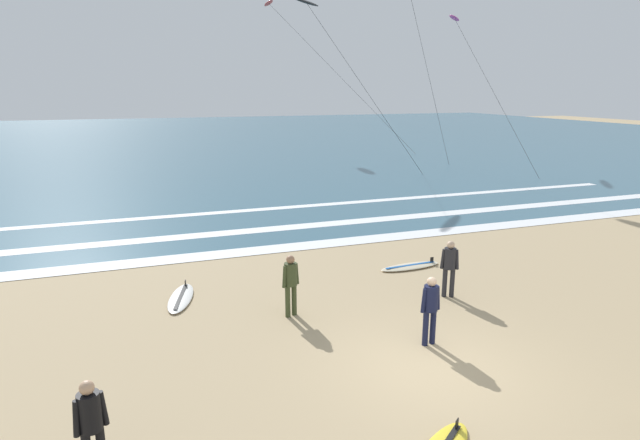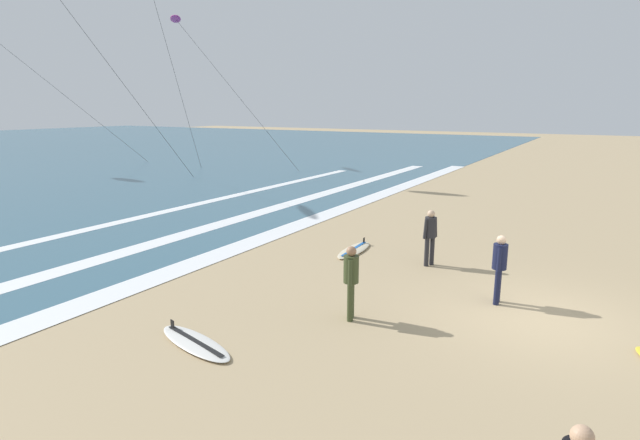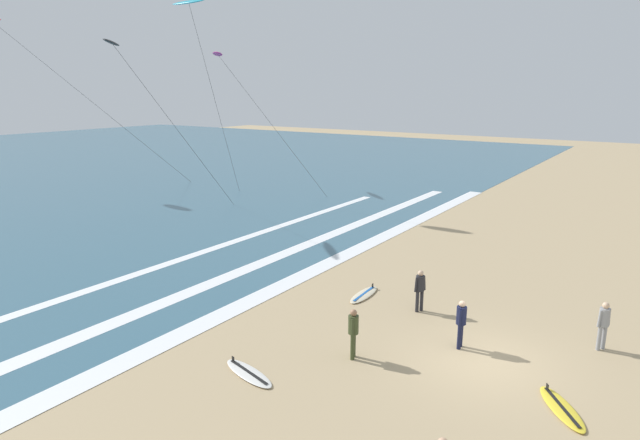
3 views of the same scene
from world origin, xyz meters
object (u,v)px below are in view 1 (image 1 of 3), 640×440
(surfboard_left_pile, at_px, (410,266))
(surfboard_near_water, at_px, (181,298))
(surfer_left_near, at_px, (450,264))
(kite_red_high_left, at_px, (270,4))
(kite_magenta_far_right, at_px, (455,19))
(kite_black_low_near, at_px, (307,3))
(surfer_foreground_main, at_px, (430,305))
(surfer_background_far, at_px, (91,421))
(surfer_left_far, at_px, (291,280))

(surfboard_left_pile, height_order, surfboard_near_water, same)
(surfer_left_near, relative_size, kite_red_high_left, 0.12)
(surfer_left_near, distance_m, kite_magenta_far_right, 32.52)
(surfboard_near_water, relative_size, kite_red_high_left, 0.16)
(kite_magenta_far_right, bearing_deg, surfboard_left_pile, -124.97)
(surfer_left_near, distance_m, kite_black_low_near, 23.11)
(kite_black_low_near, bearing_deg, surfer_foreground_main, -101.50)
(surfboard_near_water, xyz_separation_m, kite_magenta_far_right, (23.69, 23.83, 10.83))
(surfer_background_far, distance_m, kite_magenta_far_right, 40.81)
(surfer_left_far, bearing_deg, surfer_background_far, -133.74)
(surfboard_near_water, distance_m, kite_red_high_left, 40.26)
(surfboard_near_water, bearing_deg, kite_black_low_near, 62.37)
(surfer_background_far, bearing_deg, surfer_left_near, 25.96)
(surfer_left_far, xyz_separation_m, kite_magenta_far_right, (21.14, 25.83, 9.92))
(surfer_background_far, bearing_deg, surfboard_left_pile, 36.92)
(surfer_background_far, height_order, surfboard_left_pile, surfer_background_far)
(surfboard_near_water, height_order, kite_red_high_left, kite_red_high_left)
(surfboard_near_water, relative_size, kite_black_low_near, 0.20)
(kite_magenta_far_right, bearing_deg, surfer_left_far, -129.30)
(kite_magenta_far_right, bearing_deg, kite_black_low_near, -159.37)
(surfboard_near_water, relative_size, kite_magenta_far_right, 0.17)
(surfer_foreground_main, distance_m, surfboard_near_water, 6.80)
(kite_red_high_left, bearing_deg, surfer_left_far, -103.75)
(surfer_background_far, relative_size, surfer_left_near, 1.00)
(surfer_background_far, xyz_separation_m, kite_red_high_left, (13.65, 42.69, 12.12))
(kite_black_low_near, distance_m, kite_magenta_far_right, 14.93)
(surfer_background_far, distance_m, surfer_left_near, 9.71)
(surfer_left_near, bearing_deg, surfer_foreground_main, -130.94)
(surfer_left_near, height_order, surfboard_left_pile, surfer_left_near)
(surfer_left_near, relative_size, surfboard_near_water, 0.73)
(surfer_foreground_main, bearing_deg, kite_black_low_near, 78.50)
(surfer_left_far, relative_size, surfboard_near_water, 0.73)
(surfer_background_far, xyz_separation_m, surfboard_left_pile, (8.93, 6.71, -0.91))
(surfer_left_near, xyz_separation_m, kite_magenta_far_right, (16.71, 26.07, 9.92))
(kite_red_high_left, bearing_deg, surfer_left_near, -97.28)
(surfer_foreground_main, relative_size, kite_red_high_left, 0.12)
(surfboard_near_water, distance_m, kite_black_low_near, 23.48)
(surfer_background_far, relative_size, kite_red_high_left, 0.12)
(surfer_left_far, bearing_deg, surfer_foreground_main, -45.03)
(surfer_foreground_main, height_order, kite_magenta_far_right, kite_magenta_far_right)
(surfer_foreground_main, distance_m, surfer_left_far, 3.52)
(surfer_left_near, distance_m, kite_red_high_left, 40.60)
(kite_red_high_left, bearing_deg, surfboard_near_water, -108.19)
(surfer_foreground_main, xyz_separation_m, surfer_left_far, (-2.49, 2.49, 0.00))
(surfer_left_near, xyz_separation_m, surfboard_near_water, (-6.98, 2.24, -0.91))
(kite_magenta_far_right, bearing_deg, surfer_left_near, -122.66)
(surfer_foreground_main, relative_size, surfboard_left_pile, 0.75)
(surfer_background_far, bearing_deg, surfer_foreground_main, 16.48)
(surfer_left_near, xyz_separation_m, kite_black_low_near, (2.74, 20.81, 9.66))
(surfer_background_far, relative_size, kite_magenta_far_right, 0.12)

